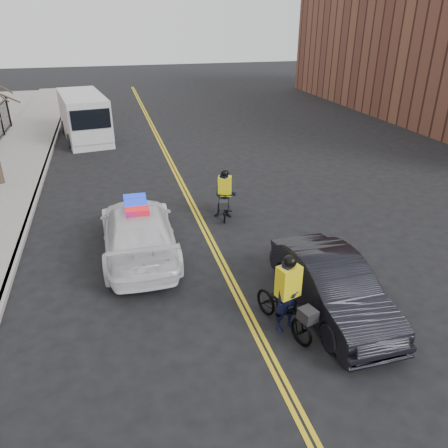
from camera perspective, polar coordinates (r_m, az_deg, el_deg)
ground at (r=12.17m, az=1.18°, el=-7.98°), size 120.00×120.00×0.00m
center_line_left at (r=19.16m, az=-5.66°, el=4.95°), size 0.10×60.00×0.01m
center_line_right at (r=19.18m, az=-5.19°, el=5.00°), size 0.10×60.00×0.01m
curb at (r=19.20m, az=-23.38°, el=3.16°), size 0.20×60.00×0.15m
police_cruiser at (r=13.60m, az=-11.14°, el=-0.82°), size 2.25×5.40×1.72m
dark_sedan at (r=11.10m, az=13.97°, el=-7.96°), size 1.63×4.48×1.47m
cargo_van at (r=27.66m, az=-17.76°, el=13.08°), size 3.17×6.49×2.61m
cyclist_near at (r=10.38m, az=8.24°, el=-10.30°), size 1.26×2.13×1.97m
cyclist_far at (r=15.86m, az=0.10°, el=3.34°), size 1.05×1.87×1.82m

